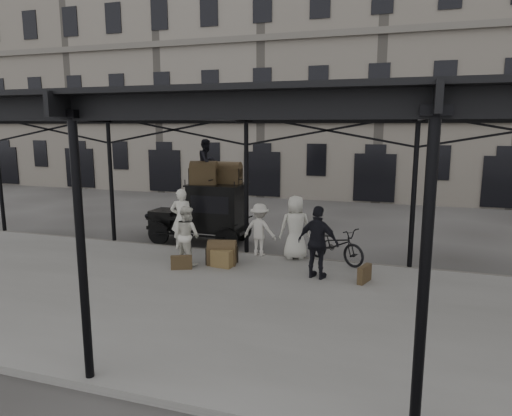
{
  "coord_description": "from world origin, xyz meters",
  "views": [
    {
      "loc": [
        4.69,
        -11.46,
        4.18
      ],
      "look_at": [
        0.45,
        1.6,
        1.7
      ],
      "focal_mm": 32.0,
      "sensor_mm": 36.0,
      "label": 1
    }
  ],
  "objects_px": {
    "taxi": "(210,211)",
    "steamer_trunk_roof_near": "(204,174)",
    "porter_official": "(318,242)",
    "bicycle": "(335,245)",
    "porter_left": "(182,219)",
    "steamer_trunk_platform": "(222,254)"
  },
  "relations": [
    {
      "from": "porter_left",
      "to": "taxi",
      "type": "bearing_deg",
      "value": -123.47
    },
    {
      "from": "porter_left",
      "to": "bicycle",
      "type": "distance_m",
      "value": 5.09
    },
    {
      "from": "porter_official",
      "to": "bicycle",
      "type": "distance_m",
      "value": 1.67
    },
    {
      "from": "taxi",
      "to": "steamer_trunk_platform",
      "type": "height_order",
      "value": "taxi"
    },
    {
      "from": "porter_left",
      "to": "steamer_trunk_roof_near",
      "type": "distance_m",
      "value": 1.82
    },
    {
      "from": "porter_left",
      "to": "steamer_trunk_roof_near",
      "type": "height_order",
      "value": "steamer_trunk_roof_near"
    },
    {
      "from": "steamer_trunk_roof_near",
      "to": "steamer_trunk_platform",
      "type": "relative_size",
      "value": 1.1
    },
    {
      "from": "bicycle",
      "to": "steamer_trunk_platform",
      "type": "relative_size",
      "value": 2.48
    },
    {
      "from": "porter_left",
      "to": "steamer_trunk_platform",
      "type": "xyz_separation_m",
      "value": [
        1.92,
        -1.22,
        -0.7
      ]
    },
    {
      "from": "porter_left",
      "to": "porter_official",
      "type": "xyz_separation_m",
      "value": [
        4.83,
        -1.6,
        -0.02
      ]
    },
    {
      "from": "porter_official",
      "to": "bicycle",
      "type": "height_order",
      "value": "porter_official"
    },
    {
      "from": "taxi",
      "to": "steamer_trunk_roof_near",
      "type": "xyz_separation_m",
      "value": [
        -0.08,
        -0.25,
        1.31
      ]
    },
    {
      "from": "taxi",
      "to": "steamer_trunk_platform",
      "type": "xyz_separation_m",
      "value": [
        1.54,
        -2.64,
        -0.75
      ]
    },
    {
      "from": "steamer_trunk_roof_near",
      "to": "steamer_trunk_platform",
      "type": "height_order",
      "value": "steamer_trunk_roof_near"
    },
    {
      "from": "porter_official",
      "to": "steamer_trunk_platform",
      "type": "height_order",
      "value": "porter_official"
    },
    {
      "from": "bicycle",
      "to": "steamer_trunk_roof_near",
      "type": "distance_m",
      "value": 5.24
    },
    {
      "from": "bicycle",
      "to": "taxi",
      "type": "bearing_deg",
      "value": 103.08
    },
    {
      "from": "bicycle",
      "to": "porter_official",
      "type": "bearing_deg",
      "value": -158.42
    },
    {
      "from": "steamer_trunk_roof_near",
      "to": "porter_official",
      "type": "bearing_deg",
      "value": -43.79
    },
    {
      "from": "bicycle",
      "to": "porter_left",
      "type": "bearing_deg",
      "value": 119.91
    },
    {
      "from": "taxi",
      "to": "porter_left",
      "type": "distance_m",
      "value": 1.47
    },
    {
      "from": "porter_official",
      "to": "steamer_trunk_roof_near",
      "type": "relative_size",
      "value": 2.14
    }
  ]
}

